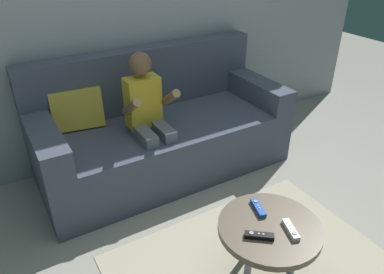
{
  "coord_description": "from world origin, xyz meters",
  "views": [
    {
      "loc": [
        -1.02,
        -1.0,
        1.69
      ],
      "look_at": [
        -0.04,
        0.65,
        0.6
      ],
      "focal_mm": 34.81,
      "sensor_mm": 36.0,
      "label": 1
    }
  ],
  "objects_px": {
    "game_remote_white_far_corner": "(291,230)",
    "person_seated_on_couch": "(149,116)",
    "coffee_table": "(269,231)",
    "game_remote_black_near_edge": "(259,236)",
    "couch": "(160,131)",
    "game_remote_blue_center": "(258,208)"
  },
  "relations": [
    {
      "from": "game_remote_white_far_corner",
      "to": "person_seated_on_couch",
      "type": "bearing_deg",
      "value": 99.57
    },
    {
      "from": "coffee_table",
      "to": "game_remote_black_near_edge",
      "type": "distance_m",
      "value": 0.12
    },
    {
      "from": "couch",
      "to": "person_seated_on_couch",
      "type": "height_order",
      "value": "person_seated_on_couch"
    },
    {
      "from": "person_seated_on_couch",
      "to": "game_remote_white_far_corner",
      "type": "distance_m",
      "value": 1.22
    },
    {
      "from": "couch",
      "to": "game_remote_black_near_edge",
      "type": "distance_m",
      "value": 1.34
    },
    {
      "from": "game_remote_white_far_corner",
      "to": "coffee_table",
      "type": "bearing_deg",
      "value": 124.51
    },
    {
      "from": "couch",
      "to": "game_remote_blue_center",
      "type": "relative_size",
      "value": 12.97
    },
    {
      "from": "couch",
      "to": "coffee_table",
      "type": "xyz_separation_m",
      "value": [
        -0.02,
        -1.29,
        0.04
      ]
    },
    {
      "from": "person_seated_on_couch",
      "to": "game_remote_black_near_edge",
      "type": "bearing_deg",
      "value": -87.97
    },
    {
      "from": "game_remote_black_near_edge",
      "to": "person_seated_on_couch",
      "type": "bearing_deg",
      "value": 92.03
    },
    {
      "from": "game_remote_black_near_edge",
      "to": "game_remote_blue_center",
      "type": "relative_size",
      "value": 0.92
    },
    {
      "from": "couch",
      "to": "person_seated_on_couch",
      "type": "relative_size",
      "value": 1.9
    },
    {
      "from": "game_remote_black_near_edge",
      "to": "couch",
      "type": "bearing_deg",
      "value": 84.74
    },
    {
      "from": "game_remote_blue_center",
      "to": "game_remote_white_far_corner",
      "type": "bearing_deg",
      "value": -80.92
    },
    {
      "from": "person_seated_on_couch",
      "to": "game_remote_black_near_edge",
      "type": "height_order",
      "value": "person_seated_on_couch"
    },
    {
      "from": "coffee_table",
      "to": "couch",
      "type": "bearing_deg",
      "value": 89.03
    },
    {
      "from": "couch",
      "to": "game_remote_white_far_corner",
      "type": "height_order",
      "value": "couch"
    },
    {
      "from": "person_seated_on_couch",
      "to": "coffee_table",
      "type": "height_order",
      "value": "person_seated_on_couch"
    },
    {
      "from": "couch",
      "to": "coffee_table",
      "type": "relative_size",
      "value": 3.58
    },
    {
      "from": "person_seated_on_couch",
      "to": "game_remote_black_near_edge",
      "type": "relative_size",
      "value": 7.46
    },
    {
      "from": "coffee_table",
      "to": "game_remote_blue_center",
      "type": "xyz_separation_m",
      "value": [
        0.03,
        0.12,
        0.05
      ]
    },
    {
      "from": "game_remote_black_near_edge",
      "to": "game_remote_blue_center",
      "type": "xyz_separation_m",
      "value": [
        0.13,
        0.16,
        0.0
      ]
    }
  ]
}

